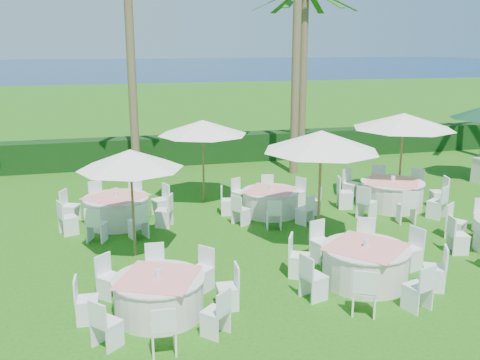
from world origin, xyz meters
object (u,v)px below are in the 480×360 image
Objects in this scene: banquet_table_e at (271,201)px; umbrella_d at (404,121)px; umbrella_a at (130,159)px; banquet_table_d at (117,210)px; banquet_table_a at (159,295)px; umbrella_c at (203,127)px; banquet_table_f at (392,194)px; umbrella_b at (321,141)px; banquet_table_b at (365,264)px.

umbrella_d is (4.53, 0.36, 2.22)m from banquet_table_e.
banquet_table_e is 0.92× the size of umbrella_d.
banquet_table_d is at bearing 97.64° from umbrella_a.
banquet_table_e is at bearing -2.89° from banquet_table_d.
umbrella_d is (8.46, 5.74, 2.22)m from banquet_table_a.
banquet_table_f is at bearing -21.05° from umbrella_c.
umbrella_a is 4.64m from umbrella_b.
banquet_table_d is at bearing 177.11° from banquet_table_e.
umbrella_a is (0.34, -2.52, 1.98)m from banquet_table_d.
banquet_table_a is 0.94× the size of banquet_table_b.
banquet_table_d is at bearing 96.07° from banquet_table_a.
banquet_table_e is 1.05× the size of umbrella_c.
banquet_table_f reaches higher than banquet_table_e.
umbrella_d reaches higher than banquet_table_e.
banquet_table_d is 0.92× the size of banquet_table_f.
umbrella_a is at bearing 149.50° from banquet_table_b.
umbrella_a is 4.82m from umbrella_c.
banquet_table_d is 0.97× the size of umbrella_d.
banquet_table_f is 4.75m from umbrella_b.
banquet_table_d reaches higher than banquet_table_e.
banquet_table_b is 5.09m from banquet_table_e.
banquet_table_f is 2.36m from umbrella_d.
umbrella_b is 5.11m from umbrella_d.
umbrella_c is (2.83, 1.60, 2.01)m from banquet_table_d.
umbrella_a is at bearing -151.31° from banquet_table_e.
banquet_table_b is 1.00× the size of umbrella_d.
umbrella_b reaches higher than umbrella_d.
umbrella_c is at bearing 132.82° from banquet_table_e.
umbrella_b is (4.61, -0.38, 0.29)m from umbrella_a.
umbrella_a reaches higher than banquet_table_f.
banquet_table_b is 5.82m from banquet_table_f.
banquet_table_e is at bearing 28.69° from umbrella_a.
banquet_table_a is 10.46m from umbrella_d.
banquet_table_e is 5.06m from umbrella_d.
banquet_table_d is 1.10× the size of umbrella_c.
umbrella_a is 9.12m from umbrella_d.
banquet_table_e is at bearing 95.79° from banquet_table_b.
banquet_table_f is (8.42, -0.55, 0.02)m from banquet_table_d.
banquet_table_e is at bearing 175.33° from banquet_table_f.
banquet_table_d is 3.22m from umbrella_a.
umbrella_c is at bearing 29.56° from banquet_table_d.
banquet_table_f is (7.82, 5.06, 0.05)m from banquet_table_a.
banquet_table_f is (3.89, -0.32, 0.05)m from banquet_table_e.
umbrella_c is at bearing 72.78° from banquet_table_a.
umbrella_b is (4.95, -2.90, 2.27)m from banquet_table_d.
banquet_table_a is 1.02× the size of banquet_table_e.
banquet_table_d is at bearing -150.44° from umbrella_c.
banquet_table_a is at bearing -148.19° from umbrella_b.
banquet_table_e is at bearing -175.42° from umbrella_d.
umbrella_c is (2.23, 7.21, 2.03)m from banquet_table_a.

